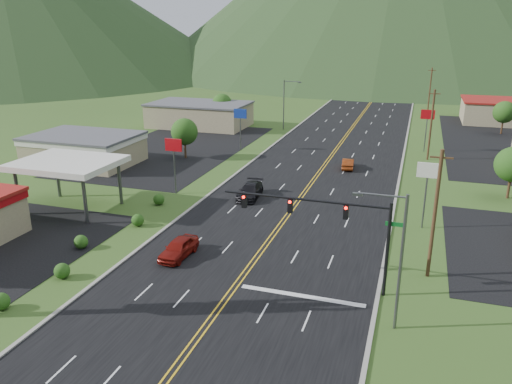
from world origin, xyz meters
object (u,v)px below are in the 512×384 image
(streetlight_west, at_px, (286,101))
(car_red_far, at_px, (348,164))
(car_red_near, at_px, (179,248))
(streetlight_east, at_px, (396,253))
(gas_canopy, at_px, (67,164))
(traffic_signal, at_px, (331,219))
(car_dark_mid, at_px, (250,191))

(streetlight_west, bearing_deg, car_red_far, -57.35)
(car_red_near, xyz_separation_m, car_red_far, (9.48, 31.58, -0.09))
(streetlight_east, relative_size, gas_canopy, 0.90)
(streetlight_west, height_order, gas_canopy, streetlight_west)
(streetlight_east, distance_m, car_red_far, 37.73)
(traffic_signal, xyz_separation_m, streetlight_west, (-18.16, 56.00, -0.15))
(traffic_signal, height_order, streetlight_east, streetlight_east)
(streetlight_west, bearing_deg, gas_canopy, -102.13)
(streetlight_west, relative_size, gas_canopy, 0.90)
(traffic_signal, distance_m, car_dark_mid, 21.34)
(traffic_signal, relative_size, car_dark_mid, 2.43)
(traffic_signal, xyz_separation_m, streetlight_east, (4.70, -4.00, -0.15))
(car_dark_mid, relative_size, car_red_far, 1.28)
(car_red_near, bearing_deg, traffic_signal, -1.79)
(car_red_near, distance_m, car_red_far, 32.97)
(traffic_signal, xyz_separation_m, car_red_near, (-12.67, 1.06, -4.55))
(car_dark_mid, bearing_deg, streetlight_east, -56.29)
(car_red_near, xyz_separation_m, car_dark_mid, (0.80, 16.09, 0.00))
(car_red_near, bearing_deg, car_red_far, 76.26)
(streetlight_east, height_order, car_red_near, streetlight_east)
(car_red_far, bearing_deg, car_red_near, 67.55)
(gas_canopy, bearing_deg, streetlight_west, 77.87)
(car_red_near, distance_m, car_dark_mid, 16.11)
(car_dark_mid, bearing_deg, gas_canopy, -155.57)
(traffic_signal, distance_m, gas_canopy, 29.59)
(gas_canopy, height_order, car_red_far, gas_canopy)
(car_dark_mid, distance_m, car_red_far, 17.76)
(streetlight_east, relative_size, car_dark_mid, 1.67)
(traffic_signal, relative_size, car_red_near, 2.86)
(gas_canopy, distance_m, car_red_near, 17.75)
(traffic_signal, distance_m, car_red_far, 33.11)
(streetlight_east, bearing_deg, gas_canopy, 160.12)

